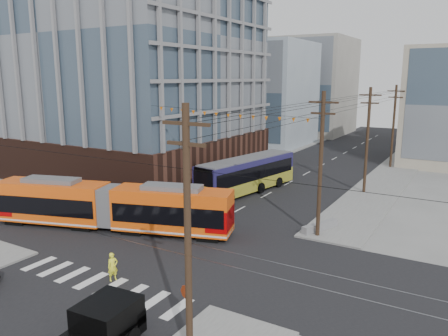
{
  "coord_description": "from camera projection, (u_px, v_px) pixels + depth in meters",
  "views": [
    {
      "loc": [
        18.36,
        -19.82,
        11.97
      ],
      "look_at": [
        1.23,
        9.27,
        4.92
      ],
      "focal_mm": 35.0,
      "sensor_mm": 36.0,
      "label": 1
    }
  ],
  "objects": [
    {
      "name": "utility_pole_far",
      "position": [
        410.0,
        118.0,
        70.18
      ],
      "size": [
        0.3,
        0.3,
        11.0
      ],
      "primitive_type": "cylinder",
      "color": "black",
      "rests_on": "ground"
    },
    {
      "name": "bg_bldg_nw_far",
      "position": [
        311.0,
        86.0,
        93.93
      ],
      "size": [
        16.0,
        18.0,
        20.0
      ],
      "primitive_type": "cube",
      "color": "gray",
      "rests_on": "ground"
    },
    {
      "name": "utility_pole_near",
      "position": [
        188.0,
        238.0,
        17.87
      ],
      "size": [
        0.3,
        0.3,
        11.0
      ],
      "primitive_type": "cylinder",
      "color": "black",
      "rests_on": "ground"
    },
    {
      "name": "parked_car_grey",
      "position": [
        237.0,
        178.0,
        49.67
      ],
      "size": [
        4.19,
        5.69,
        1.44
      ],
      "primitive_type": "imported",
      "rotation": [
        0.0,
        0.0,
        3.54
      ],
      "color": "slate",
      "rests_on": "ground"
    },
    {
      "name": "jersey_barrier",
      "position": [
        320.0,
        227.0,
        34.38
      ],
      "size": [
        2.17,
        3.7,
        0.73
      ],
      "primitive_type": "cube",
      "rotation": [
        0.0,
        0.0,
        -0.39
      ],
      "color": "slate",
      "rests_on": "ground"
    },
    {
      "name": "bg_bldg_nw_near",
      "position": [
        257.0,
        94.0,
        78.75
      ],
      "size": [
        18.0,
        16.0,
        18.0
      ],
      "primitive_type": "cube",
      "color": "#8C99A5",
      "rests_on": "ground"
    },
    {
      "name": "parked_car_white",
      "position": [
        221.0,
        180.0,
        48.29
      ],
      "size": [
        2.4,
        5.39,
        1.54
      ],
      "primitive_type": "imported",
      "rotation": [
        0.0,
        0.0,
        3.19
      ],
      "color": "silver",
      "rests_on": "ground"
    },
    {
      "name": "parked_car_silver",
      "position": [
        196.0,
        192.0,
        43.02
      ],
      "size": [
        3.49,
        5.22,
        1.63
      ],
      "primitive_type": "imported",
      "rotation": [
        0.0,
        0.0,
        3.54
      ],
      "color": "#A8ADB9",
      "rests_on": "ground"
    },
    {
      "name": "city_bus",
      "position": [
        247.0,
        174.0,
        46.05
      ],
      "size": [
        5.31,
        13.71,
        3.8
      ],
      "primitive_type": null,
      "rotation": [
        0.0,
        0.0,
        -0.18
      ],
      "color": "#1F1A4B",
      "rests_on": "ground"
    },
    {
      "name": "stop_sign",
      "position": [
        187.0,
        312.0,
        20.35
      ],
      "size": [
        0.84,
        0.84,
        2.41
      ],
      "primitive_type": null,
      "rotation": [
        0.0,
        0.0,
        -0.16
      ],
      "color": "#AC3817",
      "rests_on": "ground"
    },
    {
      "name": "ground",
      "position": [
        135.0,
        265.0,
        28.28
      ],
      "size": [
        160.0,
        160.0,
        0.0
      ],
      "primitive_type": "plane",
      "color": "slate"
    },
    {
      "name": "pedestrian",
      "position": [
        113.0,
        267.0,
        26.04
      ],
      "size": [
        0.64,
        0.75,
        1.73
      ],
      "primitive_type": "imported",
      "rotation": [
        0.0,
        0.0,
        1.15
      ],
      "color": "#F8F932",
      "rests_on": "ground"
    },
    {
      "name": "office_building",
      "position": [
        122.0,
        58.0,
        55.69
      ],
      "size": [
        30.0,
        25.0,
        28.6
      ],
      "primitive_type": "cube",
      "color": "#381E16",
      "rests_on": "ground"
    },
    {
      "name": "streetcar",
      "position": [
        111.0,
        206.0,
        34.73
      ],
      "size": [
        19.52,
        8.45,
        3.77
      ],
      "primitive_type": null,
      "rotation": [
        0.0,
        0.0,
        0.3
      ],
      "color": "#EB530E",
      "rests_on": "ground"
    }
  ]
}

